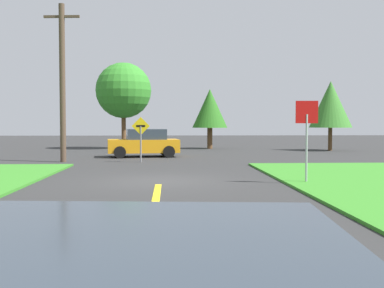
{
  "coord_description": "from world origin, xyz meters",
  "views": [
    {
      "loc": [
        0.34,
        -16.09,
        1.96
      ],
      "look_at": [
        1.27,
        3.15,
        1.12
      ],
      "focal_mm": 44.45,
      "sensor_mm": 36.0,
      "label": 1
    }
  ],
  "objects_px": {
    "utility_pole_mid": "(62,81)",
    "oak_tree_left": "(123,91)",
    "direction_sign": "(141,134)",
    "stop_sign": "(307,126)",
    "car_approaching_junction": "(144,143)",
    "oak_tree_right": "(331,104)",
    "pine_tree_center": "(210,109)"
  },
  "relations": [
    {
      "from": "car_approaching_junction",
      "to": "oak_tree_left",
      "type": "height_order",
      "value": "oak_tree_left"
    },
    {
      "from": "stop_sign",
      "to": "pine_tree_center",
      "type": "height_order",
      "value": "pine_tree_center"
    },
    {
      "from": "utility_pole_mid",
      "to": "direction_sign",
      "type": "height_order",
      "value": "utility_pole_mid"
    },
    {
      "from": "utility_pole_mid",
      "to": "oak_tree_left",
      "type": "xyz_separation_m",
      "value": [
        1.89,
        12.25,
        0.36
      ]
    },
    {
      "from": "utility_pole_mid",
      "to": "pine_tree_center",
      "type": "bearing_deg",
      "value": 55.09
    },
    {
      "from": "oak_tree_left",
      "to": "direction_sign",
      "type": "bearing_deg",
      "value": -80.83
    },
    {
      "from": "direction_sign",
      "to": "oak_tree_left",
      "type": "relative_size",
      "value": 0.35
    },
    {
      "from": "car_approaching_junction",
      "to": "direction_sign",
      "type": "xyz_separation_m",
      "value": [
        0.05,
        -3.88,
        0.6
      ]
    },
    {
      "from": "stop_sign",
      "to": "oak_tree_right",
      "type": "bearing_deg",
      "value": -109.22
    },
    {
      "from": "car_approaching_junction",
      "to": "oak_tree_left",
      "type": "xyz_separation_m",
      "value": [
        -1.99,
        8.75,
        3.64
      ]
    },
    {
      "from": "car_approaching_junction",
      "to": "oak_tree_right",
      "type": "relative_size",
      "value": 0.86
    },
    {
      "from": "stop_sign",
      "to": "oak_tree_left",
      "type": "distance_m",
      "value": 22.96
    },
    {
      "from": "utility_pole_mid",
      "to": "car_approaching_junction",
      "type": "bearing_deg",
      "value": 42.02
    },
    {
      "from": "oak_tree_left",
      "to": "pine_tree_center",
      "type": "bearing_deg",
      "value": -0.83
    },
    {
      "from": "utility_pole_mid",
      "to": "direction_sign",
      "type": "bearing_deg",
      "value": -5.62
    },
    {
      "from": "direction_sign",
      "to": "oak_tree_right",
      "type": "distance_m",
      "value": 16.21
    },
    {
      "from": "stop_sign",
      "to": "car_approaching_junction",
      "type": "bearing_deg",
      "value": -63.15
    },
    {
      "from": "stop_sign",
      "to": "utility_pole_mid",
      "type": "xyz_separation_m",
      "value": [
        -9.76,
        9.16,
        2.21
      ]
    },
    {
      "from": "stop_sign",
      "to": "direction_sign",
      "type": "bearing_deg",
      "value": -54.44
    },
    {
      "from": "utility_pole_mid",
      "to": "direction_sign",
      "type": "distance_m",
      "value": 4.77
    },
    {
      "from": "pine_tree_center",
      "to": "car_approaching_junction",
      "type": "bearing_deg",
      "value": -117.98
    },
    {
      "from": "direction_sign",
      "to": "pine_tree_center",
      "type": "relative_size",
      "value": 0.5
    },
    {
      "from": "utility_pole_mid",
      "to": "oak_tree_left",
      "type": "bearing_deg",
      "value": 81.24
    },
    {
      "from": "stop_sign",
      "to": "car_approaching_junction",
      "type": "xyz_separation_m",
      "value": [
        -5.88,
        12.66,
        -1.07
      ]
    },
    {
      "from": "utility_pole_mid",
      "to": "oak_tree_left",
      "type": "height_order",
      "value": "utility_pole_mid"
    },
    {
      "from": "oak_tree_left",
      "to": "utility_pole_mid",
      "type": "bearing_deg",
      "value": -98.76
    },
    {
      "from": "car_approaching_junction",
      "to": "direction_sign",
      "type": "bearing_deg",
      "value": 82.78
    },
    {
      "from": "utility_pole_mid",
      "to": "pine_tree_center",
      "type": "relative_size",
      "value": 1.73
    },
    {
      "from": "car_approaching_junction",
      "to": "utility_pole_mid",
      "type": "relative_size",
      "value": 0.54
    },
    {
      "from": "stop_sign",
      "to": "oak_tree_left",
      "type": "height_order",
      "value": "oak_tree_left"
    },
    {
      "from": "oak_tree_left",
      "to": "oak_tree_right",
      "type": "distance_m",
      "value": 15.33
    },
    {
      "from": "car_approaching_junction",
      "to": "direction_sign",
      "type": "relative_size",
      "value": 1.89
    }
  ]
}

